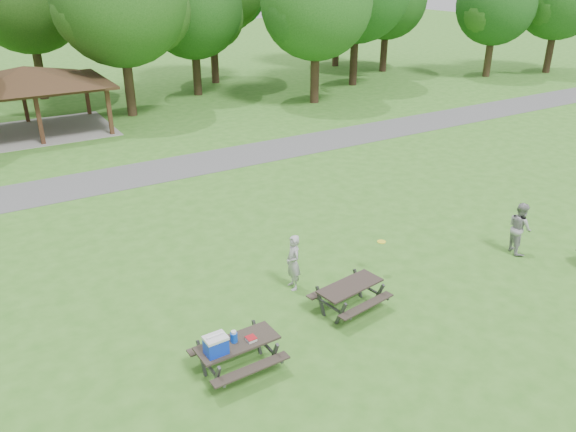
{
  "coord_description": "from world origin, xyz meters",
  "views": [
    {
      "loc": [
        -7.76,
        -10.53,
        9.02
      ],
      "look_at": [
        1.0,
        4.0,
        1.3
      ],
      "focal_mm": 35.0,
      "sensor_mm": 36.0,
      "label": 1
    }
  ],
  "objects_px": {
    "picnic_table_near": "(231,347)",
    "frisbee_thrower": "(293,263)",
    "picnic_table_middle": "(350,291)",
    "frisbee_catcher": "(520,228)"
  },
  "relations": [
    {
      "from": "frisbee_thrower",
      "to": "frisbee_catcher",
      "type": "xyz_separation_m",
      "value": [
        7.71,
        -1.93,
        0.02
      ]
    },
    {
      "from": "picnic_table_near",
      "to": "frisbee_thrower",
      "type": "distance_m",
      "value": 4.17
    },
    {
      "from": "frisbee_thrower",
      "to": "frisbee_catcher",
      "type": "distance_m",
      "value": 7.95
    },
    {
      "from": "picnic_table_middle",
      "to": "picnic_table_near",
      "type": "bearing_deg",
      "value": -169.65
    },
    {
      "from": "picnic_table_near",
      "to": "picnic_table_middle",
      "type": "xyz_separation_m",
      "value": [
        4.03,
        0.74,
        -0.17
      ]
    },
    {
      "from": "frisbee_thrower",
      "to": "picnic_table_middle",
      "type": "bearing_deg",
      "value": 30.63
    },
    {
      "from": "picnic_table_middle",
      "to": "frisbee_thrower",
      "type": "xyz_separation_m",
      "value": [
        -0.74,
        1.83,
        0.25
      ]
    },
    {
      "from": "picnic_table_middle",
      "to": "frisbee_catcher",
      "type": "xyz_separation_m",
      "value": [
        6.97,
        -0.11,
        0.28
      ]
    },
    {
      "from": "frisbee_catcher",
      "to": "picnic_table_near",
      "type": "bearing_deg",
      "value": 115.3
    },
    {
      "from": "picnic_table_near",
      "to": "frisbee_thrower",
      "type": "relative_size",
      "value": 1.16
    }
  ]
}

